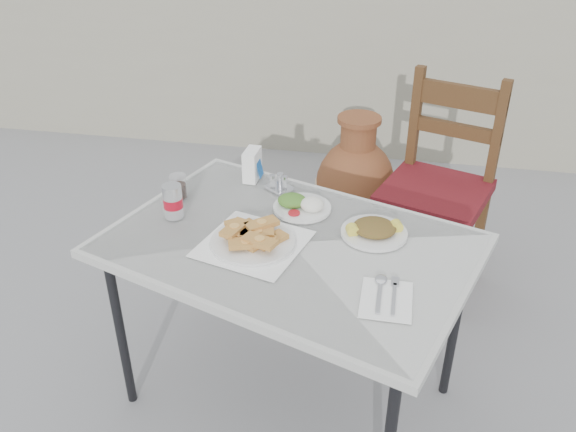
% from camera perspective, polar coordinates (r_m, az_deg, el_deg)
% --- Properties ---
extents(ground, '(80.00, 80.00, 0.00)m').
position_cam_1_polar(ground, '(2.58, -2.30, -16.80)').
color(ground, slate).
rests_on(ground, ground).
extents(cafe_table, '(1.44, 1.20, 0.75)m').
position_cam_1_polar(cafe_table, '(2.14, 0.12, -3.54)').
color(cafe_table, black).
rests_on(cafe_table, ground).
extents(pide_plate, '(0.41, 0.41, 0.07)m').
position_cam_1_polar(pide_plate, '(2.08, -3.31, -1.94)').
color(pide_plate, white).
rests_on(pide_plate, cafe_table).
extents(salad_rice_plate, '(0.22, 0.22, 0.05)m').
position_cam_1_polar(salad_rice_plate, '(2.28, 1.27, 1.09)').
color(salad_rice_plate, silver).
rests_on(salad_rice_plate, cafe_table).
extents(salad_chopped_plate, '(0.24, 0.24, 0.05)m').
position_cam_1_polar(salad_chopped_plate, '(2.15, 8.08, -1.27)').
color(salad_chopped_plate, silver).
rests_on(salad_chopped_plate, cafe_table).
extents(soda_can, '(0.07, 0.07, 0.13)m').
position_cam_1_polar(soda_can, '(2.26, -10.72, 1.37)').
color(soda_can, '#BCBCC1').
rests_on(soda_can, cafe_table).
extents(cola_glass, '(0.07, 0.07, 0.09)m').
position_cam_1_polar(cola_glass, '(2.39, -10.20, 2.63)').
color(cola_glass, white).
rests_on(cola_glass, cafe_table).
extents(napkin_holder, '(0.07, 0.11, 0.13)m').
position_cam_1_polar(napkin_holder, '(2.49, -3.37, 4.82)').
color(napkin_holder, white).
rests_on(napkin_holder, cafe_table).
extents(condiment_caddy, '(0.12, 0.12, 0.07)m').
position_cam_1_polar(condiment_caddy, '(2.42, -0.83, 3.00)').
color(condiment_caddy, silver).
rests_on(condiment_caddy, cafe_table).
extents(cutlery_napkin, '(0.16, 0.21, 0.01)m').
position_cam_1_polar(cutlery_napkin, '(1.88, 9.13, -7.38)').
color(cutlery_napkin, white).
rests_on(cutlery_napkin, cafe_table).
extents(chair, '(0.59, 0.59, 1.05)m').
position_cam_1_polar(chair, '(2.99, 13.88, 2.79)').
color(chair, '#371E0F').
rests_on(chair, ground).
extents(terracotta_urn, '(0.44, 0.44, 0.76)m').
position_cam_1_polar(terracotta_urn, '(3.30, 6.29, 2.63)').
color(terracotta_urn, brown).
rests_on(terracotta_urn, ground).
extents(back_wall, '(6.00, 0.25, 1.20)m').
position_cam_1_polar(back_wall, '(4.41, 4.86, 13.54)').
color(back_wall, gray).
rests_on(back_wall, ground).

